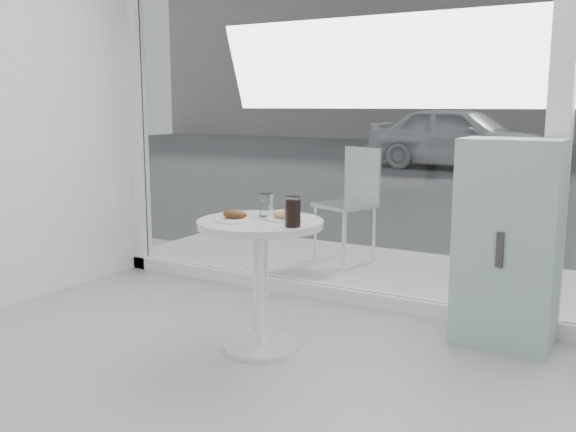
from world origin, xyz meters
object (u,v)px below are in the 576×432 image
Objects in this scene: main_table at (260,258)px; water_tumbler_a at (267,206)px; car_white at (461,137)px; water_tumbler_b at (290,209)px; patio_chair at (352,197)px; plate_donut at (286,216)px; cola_glass at (293,212)px; mint_cabinet at (507,243)px; plate_fritter at (235,216)px.

main_table is 0.31m from water_tumbler_a.
car_white is 35.24× the size of water_tumbler_b.
patio_chair is 8.46× the size of water_tumbler_b.
plate_donut is 1.75× the size of water_tumbler_a.
plate_donut is at bearing -161.74° from car_white.
water_tumbler_a is at bearing -58.02° from patio_chair.
cola_glass is at bearing -51.58° from patio_chair.
cola_glass is at bearing -35.32° from water_tumbler_a.
cola_glass is (-0.94, -0.90, 0.24)m from mint_cabinet.
car_white reaches higher than plate_donut.
plate_fritter is (0.30, -2.22, 0.18)m from patio_chair.
plate_donut is (2.09, -11.19, 0.08)m from car_white.
water_tumbler_a is (-0.16, 0.05, 0.04)m from plate_donut.
car_white is at bearing 99.32° from plate_fritter.
plate_donut is 0.22m from cola_glass.
main_table is 3.31× the size of plate_donut.
car_white is (-3.17, 10.45, 0.09)m from mint_cabinet.
plate_donut is 0.08m from water_tumbler_b.
plate_donut is at bearing 38.29° from plate_fritter.
car_white is 11.31m from water_tumbler_b.
car_white is (-1.57, 9.15, 0.09)m from patio_chair.
water_tumbler_b reaches higher than plate_donut.
plate_fritter is 0.29m from plate_donut.
main_table is 0.19× the size of car_white.
patio_chair is 2.03m from water_tumbler_a.
water_tumbler_b is (0.22, 0.25, 0.03)m from plate_fritter.
mint_cabinet is at bearing -155.47° from car_white.
mint_cabinet is 1.23× the size of patio_chair.
mint_cabinet is 1.32m from cola_glass.
main_table is at bearing -145.75° from mint_cabinet.
mint_cabinet is 10.92m from car_white.
mint_cabinet reaches higher than patio_chair.
water_tumbler_b is at bearing 122.80° from cola_glass.
main_table is 6.54× the size of water_tumbler_b.
water_tumbler_b is (0.15, 0.02, -0.01)m from water_tumbler_a.
water_tumbler_a is 1.13× the size of water_tumbler_b.
car_white is at bearing 99.83° from water_tumbler_a.
main_table is 11.44m from car_white.
water_tumbler_a is at bearing -172.26° from water_tumbler_b.
patio_chair is at bearing 97.65° from plate_fritter.
water_tumbler_a is (1.93, -11.14, 0.12)m from car_white.
main_table is at bearing 163.27° from cola_glass.
car_white is 19.02× the size of plate_fritter.
main_table is 4.72× the size of cola_glass.
plate_fritter reaches higher than main_table.
mint_cabinet is at bearing 31.31° from water_tumbler_b.
water_tumbler_b is 0.72× the size of cola_glass.
car_white is (-1.97, 11.27, 0.16)m from main_table.
patio_chair is at bearing 104.45° from plate_donut.
mint_cabinet reaches higher than water_tumbler_a.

